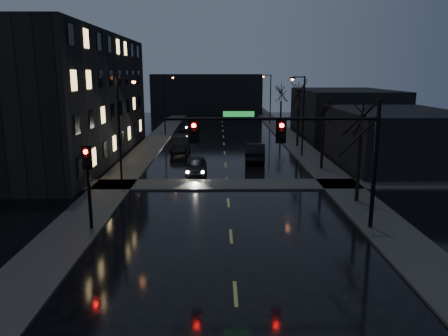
{
  "coord_description": "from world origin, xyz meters",
  "views": [
    {
      "loc": [
        -0.63,
        -13.37,
        8.33
      ],
      "look_at": [
        -0.34,
        10.01,
        3.2
      ],
      "focal_mm": 35.0,
      "sensor_mm": 36.0,
      "label": 1
    }
  ],
  "objects_px": {
    "oncoming_car_a": "(196,166)",
    "lead_car": "(255,152)",
    "oncoming_car_c": "(184,134)",
    "oncoming_car_d": "(191,126)",
    "oncoming_car_b": "(181,145)"
  },
  "relations": [
    {
      "from": "oncoming_car_b",
      "to": "oncoming_car_a",
      "type": "bearing_deg",
      "value": -77.31
    },
    {
      "from": "oncoming_car_b",
      "to": "oncoming_car_c",
      "type": "distance_m",
      "value": 9.64
    },
    {
      "from": "oncoming_car_b",
      "to": "oncoming_car_d",
      "type": "bearing_deg",
      "value": 90.33
    },
    {
      "from": "oncoming_car_d",
      "to": "lead_car",
      "type": "relative_size",
      "value": 0.88
    },
    {
      "from": "oncoming_car_d",
      "to": "oncoming_car_b",
      "type": "bearing_deg",
      "value": -82.22
    },
    {
      "from": "oncoming_car_c",
      "to": "oncoming_car_d",
      "type": "relative_size",
      "value": 1.01
    },
    {
      "from": "oncoming_car_b",
      "to": "oncoming_car_d",
      "type": "xyz_separation_m",
      "value": [
        -0.01,
        18.85,
        -0.18
      ]
    },
    {
      "from": "oncoming_car_c",
      "to": "lead_car",
      "type": "xyz_separation_m",
      "value": [
        7.92,
        -13.94,
        0.22
      ]
    },
    {
      "from": "oncoming_car_c",
      "to": "oncoming_car_d",
      "type": "distance_m",
      "value": 9.23
    },
    {
      "from": "lead_car",
      "to": "oncoming_car_a",
      "type": "bearing_deg",
      "value": 49.92
    },
    {
      "from": "oncoming_car_c",
      "to": "lead_car",
      "type": "height_order",
      "value": "lead_car"
    },
    {
      "from": "lead_car",
      "to": "oncoming_car_d",
      "type": "bearing_deg",
      "value": -67.51
    },
    {
      "from": "oncoming_car_c",
      "to": "oncoming_car_b",
      "type": "bearing_deg",
      "value": -82.0
    },
    {
      "from": "oncoming_car_c",
      "to": "oncoming_car_d",
      "type": "height_order",
      "value": "oncoming_car_d"
    },
    {
      "from": "oncoming_car_a",
      "to": "lead_car",
      "type": "xyz_separation_m",
      "value": [
        5.36,
        5.44,
        0.15
      ]
    }
  ]
}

